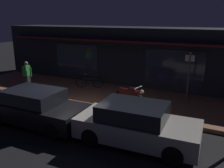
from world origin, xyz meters
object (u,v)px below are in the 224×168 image
person_photographer (27,75)px  parked_car_near (37,107)px  motorcycle (130,94)px  bicycle_parked (89,82)px  parked_car_far (136,124)px  sign_post (189,74)px

person_photographer → parked_car_near: 4.56m
motorcycle → bicycle_parked: (-3.24, 1.56, -0.14)m
person_photographer → bicycle_parked: bearing=34.4°
bicycle_parked → parked_car_far: 6.61m
motorcycle → parked_car_near: 4.29m
person_photographer → sign_post: (8.47, 2.18, 0.48)m
bicycle_parked → parked_car_near: (0.57, -4.93, 0.20)m
person_photographer → motorcycle: bearing=4.0°
motorcycle → parked_car_far: bearing=-64.2°
sign_post → parked_car_far: bearing=-100.1°
motorcycle → person_photographer: 6.16m
person_photographer → parked_car_far: (7.62, -2.64, -0.32)m
parked_car_near → parked_car_far: 4.16m
motorcycle → sign_post: size_ratio=0.69×
sign_post → parked_car_far: 4.96m
motorcycle → bicycle_parked: size_ratio=1.07×
person_photographer → parked_car_far: bearing=-19.1°
sign_post → motorcycle: bearing=-143.1°
person_photographer → sign_post: 8.76m
parked_car_near → parked_car_far: size_ratio=0.99×
bicycle_parked → person_photographer: bearing=-145.6°
bicycle_parked → person_photographer: person_photographer is taller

